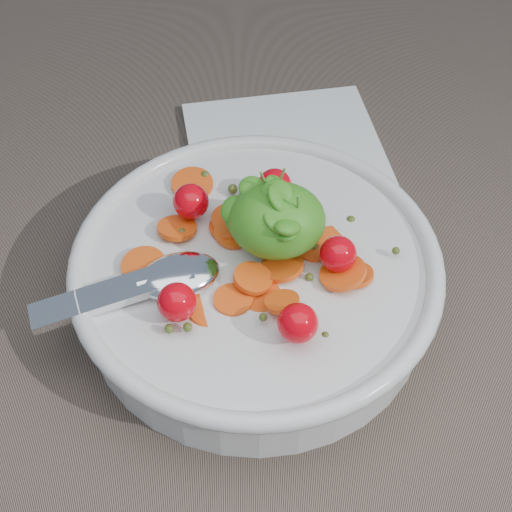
{
  "coord_description": "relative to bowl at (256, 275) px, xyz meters",
  "views": [
    {
      "loc": [
        -0.03,
        -0.31,
        0.44
      ],
      "look_at": [
        -0.03,
        0.02,
        0.05
      ],
      "focal_mm": 50.0,
      "sensor_mm": 36.0,
      "label": 1
    }
  ],
  "objects": [
    {
      "name": "ground",
      "position": [
        0.03,
        -0.02,
        -0.03
      ],
      "size": [
        6.0,
        6.0,
        0.0
      ],
      "primitive_type": "plane",
      "color": "#786656",
      "rests_on": "ground"
    },
    {
      "name": "napkin",
      "position": [
        0.03,
        0.17,
        -0.03
      ],
      "size": [
        0.2,
        0.18,
        0.01
      ],
      "primitive_type": "cube",
      "rotation": [
        0.0,
        0.0,
        0.15
      ],
      "color": "white",
      "rests_on": "ground"
    },
    {
      "name": "bowl",
      "position": [
        0.0,
        0.0,
        0.0
      ],
      "size": [
        0.29,
        0.27,
        0.12
      ],
      "color": "silver",
      "rests_on": "ground"
    }
  ]
}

